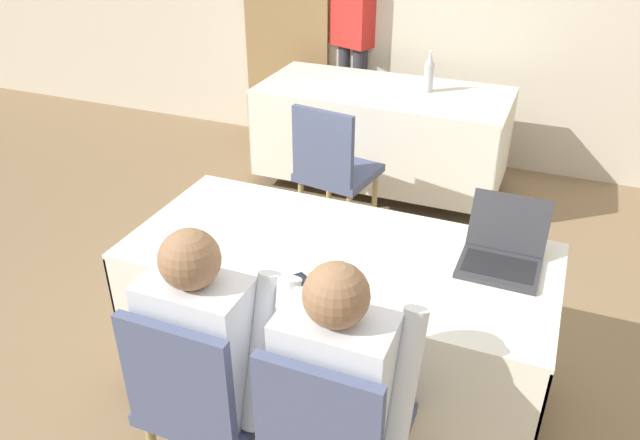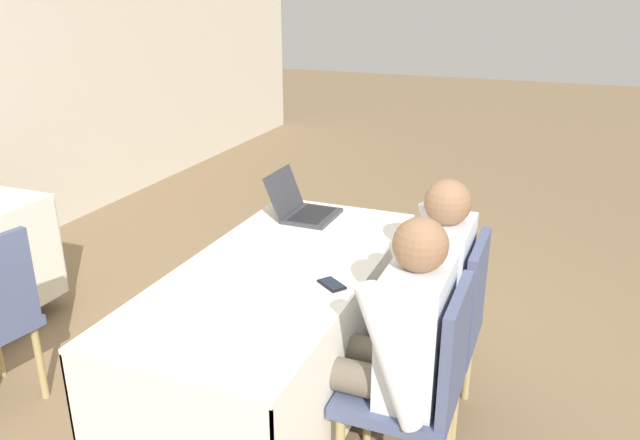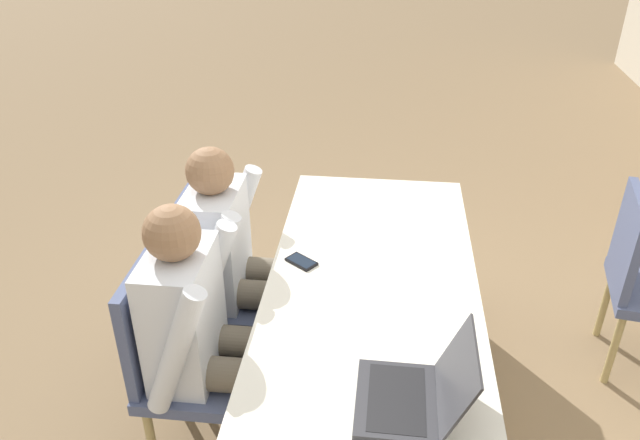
# 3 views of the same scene
# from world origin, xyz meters

# --- Properties ---
(ground_plane) EXTENTS (24.00, 24.00, 0.00)m
(ground_plane) POSITION_xyz_m (0.00, 0.00, 0.00)
(ground_plane) COLOR #846B4C
(conference_table_near) EXTENTS (1.76, 0.81, 0.76)m
(conference_table_near) POSITION_xyz_m (0.00, 0.00, 0.57)
(conference_table_near) COLOR white
(conference_table_near) RESTS_ON ground_plane
(laptop) EXTENTS (0.31, 0.34, 0.24)m
(laptop) POSITION_xyz_m (0.63, 0.14, 0.80)
(laptop) COLOR #333338
(laptop) RESTS_ON conference_table_near
(cell_phone) EXTENTS (0.13, 0.14, 0.01)m
(cell_phone) POSITION_xyz_m (-0.08, -0.29, 0.76)
(cell_phone) COLOR black
(cell_phone) RESTS_ON conference_table_near
(paper_beside_laptop) EXTENTS (0.33, 0.36, 0.00)m
(paper_beside_laptop) POSITION_xyz_m (0.03, -0.00, 0.76)
(paper_beside_laptop) COLOR white
(paper_beside_laptop) RESTS_ON conference_table_near
(chair_near_left) EXTENTS (0.44, 0.44, 0.91)m
(chair_near_left) POSITION_xyz_m (-0.25, -0.71, 0.50)
(chair_near_left) COLOR tan
(chair_near_left) RESTS_ON ground_plane
(chair_near_right) EXTENTS (0.44, 0.44, 0.91)m
(chair_near_right) POSITION_xyz_m (0.25, -0.71, 0.50)
(chair_near_right) COLOR tan
(chair_near_right) RESTS_ON ground_plane
(person_checkered_shirt) EXTENTS (0.50, 0.52, 1.17)m
(person_checkered_shirt) POSITION_xyz_m (-0.25, -0.61, 0.66)
(person_checkered_shirt) COLOR #665B4C
(person_checkered_shirt) RESTS_ON ground_plane
(person_white_shirt) EXTENTS (0.50, 0.52, 1.17)m
(person_white_shirt) POSITION_xyz_m (0.25, -0.61, 0.66)
(person_white_shirt) COLOR #665B4C
(person_white_shirt) RESTS_ON ground_plane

